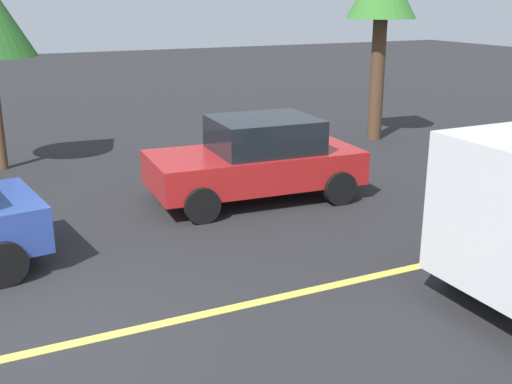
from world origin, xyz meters
TOP-DOWN VIEW (x-y plane):
  - ground_plane at (0.00, 0.00)m, footprint 80.00×80.00m
  - lane_marking_centre at (3.00, 0.00)m, footprint 28.00×0.16m
  - car_red_behind_van at (4.78, 3.99)m, footprint 4.11×2.29m

SIDE VIEW (x-z plane):
  - ground_plane at x=0.00m, z-range 0.00..0.00m
  - lane_marking_centre at x=3.00m, z-range 0.00..0.01m
  - car_red_behind_van at x=4.78m, z-range 0.01..1.59m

